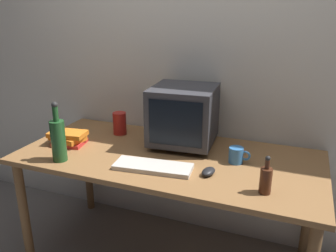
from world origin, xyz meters
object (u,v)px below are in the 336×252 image
at_px(computer_mouse, 208,172).
at_px(metal_canister, 120,123).
at_px(keyboard, 153,167).
at_px(crt_monitor, 184,115).
at_px(bottle_short, 266,179).
at_px(book_stack, 68,138).
at_px(mug, 237,155).
at_px(bottle_tall, 58,139).

xyz_separation_m(computer_mouse, metal_canister, (-0.72, 0.37, 0.06)).
bearing_deg(computer_mouse, metal_canister, 163.85).
bearing_deg(metal_canister, computer_mouse, -27.29).
distance_m(keyboard, computer_mouse, 0.30).
relative_size(crt_monitor, computer_mouse, 4.13).
distance_m(crt_monitor, bottle_short, 0.71).
xyz_separation_m(book_stack, metal_canister, (0.21, 0.28, 0.03)).
bearing_deg(metal_canister, crt_monitor, -3.32).
height_order(keyboard, mug, mug).
relative_size(crt_monitor, book_stack, 1.69).
xyz_separation_m(book_stack, mug, (1.04, 0.11, 0.00)).
xyz_separation_m(crt_monitor, bottle_short, (0.55, -0.43, -0.12)).
xyz_separation_m(computer_mouse, book_stack, (-0.93, 0.09, 0.02)).
relative_size(computer_mouse, bottle_short, 0.53).
height_order(crt_monitor, mug, crt_monitor).
distance_m(keyboard, bottle_tall, 0.55).
distance_m(crt_monitor, book_stack, 0.74).
height_order(bottle_tall, bottle_short, bottle_tall).
xyz_separation_m(bottle_tall, book_stack, (-0.11, 0.22, -0.09)).
distance_m(crt_monitor, metal_canister, 0.48).
distance_m(crt_monitor, bottle_tall, 0.75).
bearing_deg(mug, metal_canister, 168.21).
xyz_separation_m(crt_monitor, book_stack, (-0.68, -0.26, -0.15)).
bearing_deg(keyboard, book_stack, 162.44).
xyz_separation_m(bottle_short, metal_canister, (-1.02, 0.46, 0.00)).
distance_m(book_stack, mug, 1.04).
bearing_deg(mug, book_stack, -173.87).
distance_m(crt_monitor, computer_mouse, 0.47).
bearing_deg(bottle_short, crt_monitor, 142.11).
relative_size(crt_monitor, bottle_short, 2.20).
bearing_deg(computer_mouse, keyboard, -161.20).
xyz_separation_m(computer_mouse, bottle_tall, (-0.83, -0.13, 0.11)).
distance_m(bottle_tall, mug, 0.99).
xyz_separation_m(keyboard, bottle_tall, (-0.53, -0.09, 0.12)).
height_order(bottle_short, metal_canister, bottle_short).
bearing_deg(crt_monitor, computer_mouse, -53.29).
relative_size(keyboard, computer_mouse, 4.20).
relative_size(computer_mouse, book_stack, 0.41).
relative_size(bottle_tall, metal_canister, 2.28).
height_order(keyboard, computer_mouse, computer_mouse).
distance_m(computer_mouse, mug, 0.23).
xyz_separation_m(computer_mouse, bottle_short, (0.29, -0.08, 0.05)).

